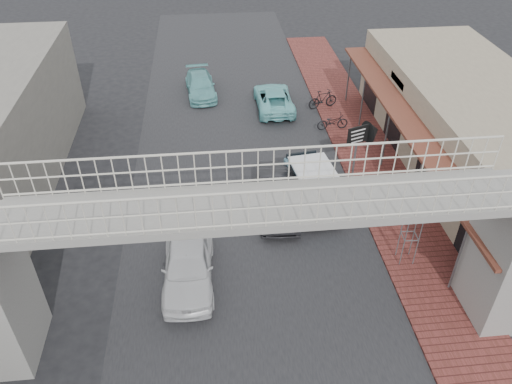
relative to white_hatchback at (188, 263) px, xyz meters
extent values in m
plane|color=black|center=(2.35, 1.51, -0.76)|extent=(120.00, 120.00, 0.00)
cube|color=black|center=(2.35, 1.51, -0.76)|extent=(10.00, 60.00, 0.01)
cube|color=brown|center=(8.85, 4.51, -0.71)|extent=(3.00, 40.00, 0.10)
cube|color=gray|center=(13.35, 5.51, 1.24)|extent=(6.00, 18.00, 4.00)
cube|color=brown|center=(10.05, 5.51, 2.14)|extent=(1.80, 18.00, 0.12)
cube|color=silver|center=(10.40, 9.01, 2.54)|extent=(0.08, 2.60, 0.90)
cube|color=#B21914|center=(10.40, 2.51, 2.54)|extent=(0.08, 2.20, 0.80)
cube|color=gray|center=(-5.25, -2.49, 1.74)|extent=(1.20, 2.40, 5.00)
cube|color=gray|center=(9.95, -2.49, 1.74)|extent=(1.20, 2.40, 5.00)
cube|color=gray|center=(2.35, -2.49, 4.36)|extent=(14.00, 2.00, 0.24)
cube|color=beige|center=(2.35, -1.54, 5.03)|extent=(14.00, 0.08, 1.10)
cube|color=beige|center=(2.35, -3.44, 5.03)|extent=(14.00, 0.08, 1.10)
imported|color=silver|center=(0.00, 0.00, 0.00)|extent=(1.89, 4.52, 1.53)
imported|color=black|center=(3.76, 3.74, -0.03)|extent=(1.83, 4.55, 1.47)
imported|color=#7BD4D5|center=(4.85, 13.16, -0.15)|extent=(2.06, 4.43, 1.23)
imported|color=#68B4B5|center=(0.65, 15.44, -0.17)|extent=(2.02, 4.22, 1.18)
cylinder|color=black|center=(4.41, 5.03, -0.43)|extent=(0.32, 0.70, 0.68)
cylinder|color=black|center=(5.91, 5.22, -0.43)|extent=(0.32, 0.70, 0.68)
cylinder|color=black|center=(4.74, 2.44, -0.43)|extent=(0.32, 0.70, 0.68)
cylinder|color=black|center=(6.24, 2.63, -0.43)|extent=(0.32, 0.70, 0.68)
cube|color=#77B1CE|center=(5.36, 3.54, 0.38)|extent=(2.02, 3.27, 1.30)
cube|color=#77B1CE|center=(5.14, 5.32, 0.15)|extent=(1.66, 1.06, 0.87)
cube|color=black|center=(5.36, 3.54, 0.73)|extent=(1.98, 2.70, 0.48)
cube|color=silver|center=(5.36, 3.54, 1.05)|extent=(2.04, 3.27, 0.06)
imported|color=black|center=(7.65, 10.19, -0.22)|extent=(1.75, 0.73, 0.90)
imported|color=black|center=(7.65, 12.73, -0.12)|extent=(1.88, 0.98, 1.09)
cylinder|color=#59595B|center=(7.90, 0.32, 0.41)|extent=(0.04, 0.04, 2.14)
cylinder|color=#59595B|center=(8.41, 0.29, 0.41)|extent=(0.04, 0.04, 2.14)
cylinder|color=#59595B|center=(7.87, -0.19, 0.41)|extent=(0.04, 0.04, 2.14)
cylinder|color=#59595B|center=(8.38, -0.22, 0.41)|extent=(0.04, 0.04, 2.14)
cylinder|color=silver|center=(8.14, 0.05, 1.84)|extent=(0.71, 0.28, 0.69)
cylinder|color=beige|center=(8.13, -0.08, 1.84)|extent=(0.61, 0.05, 0.61)
cylinder|color=beige|center=(8.15, 0.18, 1.84)|extent=(0.61, 0.05, 0.61)
cylinder|color=#59595B|center=(7.55, 5.57, 0.68)|extent=(0.09, 0.09, 2.70)
cube|color=black|center=(7.56, 5.54, 1.66)|extent=(1.07, 0.43, 0.84)
cone|color=black|center=(8.31, 5.81, 1.66)|extent=(0.87, 1.15, 1.02)
cube|color=white|center=(7.53, 5.50, 1.62)|extent=(0.70, 0.26, 0.56)
camera|label=1|loc=(1.11, -13.02, 12.73)|focal=35.00mm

